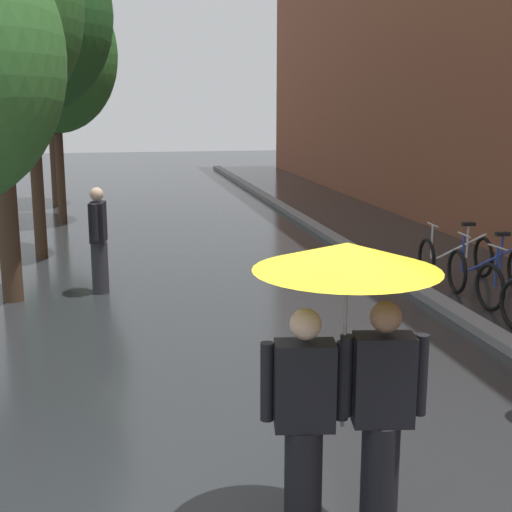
# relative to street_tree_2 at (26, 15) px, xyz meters

# --- Properties ---
(ground_plane) EXTENTS (80.00, 80.00, 0.00)m
(ground_plane) POSITION_rel_street_tree_2_xyz_m (2.88, -9.60, -4.51)
(ground_plane) COLOR #26282B
(kerb_strip) EXTENTS (0.30, 36.00, 0.12)m
(kerb_strip) POSITION_rel_street_tree_2_xyz_m (6.08, 0.40, -4.45)
(kerb_strip) COLOR slate
(kerb_strip) RESTS_ON ground
(street_tree_2) EXTENTS (3.12, 3.12, 6.33)m
(street_tree_2) POSITION_rel_street_tree_2_xyz_m (0.00, 0.00, 0.00)
(street_tree_2) COLOR #473323
(street_tree_2) RESTS_ON ground
(street_tree_3) EXTENTS (3.05, 3.05, 5.97)m
(street_tree_3) POSITION_rel_street_tree_2_xyz_m (0.14, 4.24, -0.43)
(street_tree_3) COLOR #473323
(street_tree_3) RESTS_ON ground
(street_tree_4) EXTENTS (3.16, 3.16, 6.03)m
(street_tree_4) POSITION_rel_street_tree_2_xyz_m (-0.21, 7.48, -0.37)
(street_tree_4) COLOR #473323
(street_tree_4) RESTS_ON ground
(parked_bicycle_3) EXTENTS (1.13, 0.77, 0.96)m
(parked_bicycle_3) POSITION_rel_street_tree_2_xyz_m (7.18, -4.11, -4.13)
(parked_bicycle_3) COLOR black
(parked_bicycle_3) RESTS_ON ground
(parked_bicycle_4) EXTENTS (1.12, 0.76, 0.96)m
(parked_bicycle_4) POSITION_rel_street_tree_2_xyz_m (7.10, -3.14, -4.13)
(parked_bicycle_4) COLOR black
(parked_bicycle_4) RESTS_ON ground
(couple_under_umbrella) EXTENTS (1.23, 1.23, 2.06)m
(couple_under_umbrella) POSITION_rel_street_tree_2_xyz_m (2.88, -9.88, -3.08)
(couple_under_umbrella) COLOR black
(couple_under_umbrella) RESTS_ON ground
(pedestrian_walking_midground) EXTENTS (0.28, 0.58, 1.67)m
(pedestrian_walking_midground) POSITION_rel_street_tree_2_xyz_m (1.17, -2.96, -3.65)
(pedestrian_walking_midground) COLOR #2D2D33
(pedestrian_walking_midground) RESTS_ON ground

